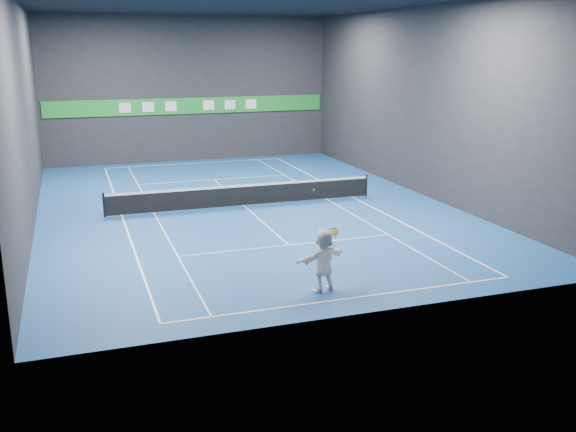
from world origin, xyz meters
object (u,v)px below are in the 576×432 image
object	(u,v)px
player	(324,260)
tennis_racket	(333,233)
tennis_ball	(314,190)
tennis_net	(244,194)

from	to	relation	value
player	tennis_racket	size ratio (longest dim) A/B	2.63
player	tennis_racket	distance (m)	0.86
tennis_ball	tennis_net	bearing A→B (deg)	86.00
tennis_net	tennis_racket	bearing A→B (deg)	-90.96
player	tennis_racket	world-z (taller)	tennis_racket
player	tennis_net	size ratio (longest dim) A/B	0.15
tennis_net	tennis_racket	world-z (taller)	tennis_racket
tennis_net	player	bearing A→B (deg)	-92.63
tennis_net	tennis_racket	size ratio (longest dim) A/B	17.20
player	tennis_ball	xyz separation A→B (m)	(-0.25, 0.21, 2.12)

